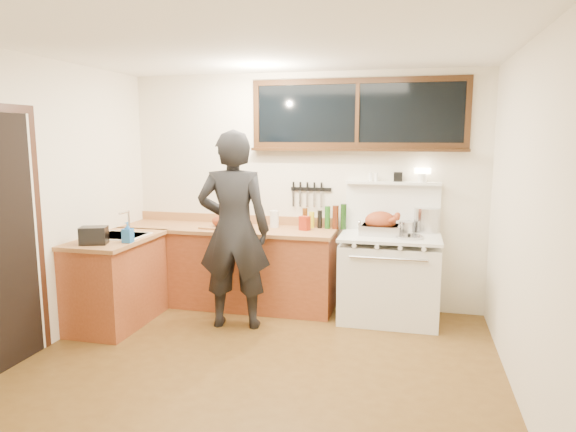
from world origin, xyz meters
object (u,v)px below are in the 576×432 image
(cutting_board, at_px, (222,223))
(roast_turkey, at_px, (381,225))
(vintage_stove, at_px, (389,276))
(man, at_px, (234,230))

(cutting_board, relative_size, roast_turkey, 1.02)
(vintage_stove, relative_size, roast_turkey, 3.51)
(cutting_board, bearing_deg, vintage_stove, 1.00)
(cutting_board, height_order, roast_turkey, roast_turkey)
(vintage_stove, height_order, cutting_board, vintage_stove)
(roast_turkey, bearing_deg, cutting_board, -178.31)
(man, distance_m, cutting_board, 0.63)
(vintage_stove, xyz_separation_m, roast_turkey, (-0.10, 0.02, 0.53))
(roast_turkey, bearing_deg, man, -157.45)
(vintage_stove, distance_m, roast_turkey, 0.54)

